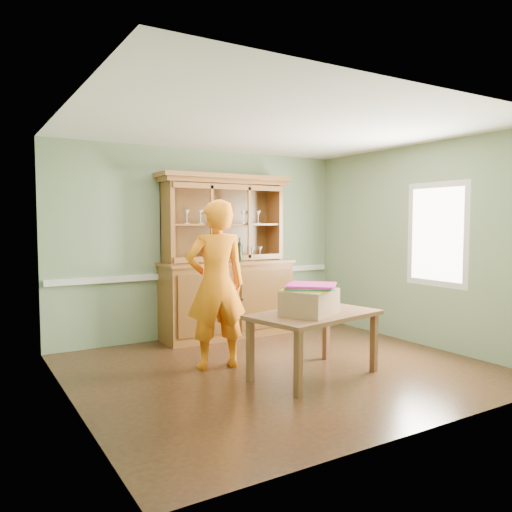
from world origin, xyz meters
TOP-DOWN VIEW (x-y plane):
  - floor at (0.00, 0.00)m, footprint 4.50×4.50m
  - ceiling at (0.00, 0.00)m, footprint 4.50×4.50m
  - wall_back at (0.00, 2.00)m, footprint 4.50×0.00m
  - wall_left at (-2.25, 0.00)m, footprint 0.00×4.00m
  - wall_right at (2.25, 0.00)m, footprint 0.00×4.00m
  - wall_front at (0.00, -2.00)m, footprint 4.50×0.00m
  - chair_rail at (0.00, 1.98)m, footprint 4.41×0.05m
  - framed_map at (-2.23, 0.30)m, footprint 0.03×0.60m
  - window_panel at (2.23, -0.30)m, footprint 0.03×0.96m
  - china_hutch at (0.22, 1.74)m, footprint 1.98×0.65m
  - dining_table at (0.15, -0.42)m, footprint 1.52×1.08m
  - cardboard_box at (0.04, -0.48)m, footprint 0.71×0.67m
  - kite_stack at (0.07, -0.46)m, footprint 0.68×0.68m
  - person at (-0.61, 0.41)m, footprint 0.77×0.58m

SIDE VIEW (x-z plane):
  - floor at x=0.00m, z-range 0.00..0.00m
  - dining_table at x=0.15m, z-range 0.26..0.95m
  - china_hutch at x=0.22m, z-range -0.35..1.98m
  - cardboard_box at x=0.04m, z-range 0.69..0.96m
  - chair_rail at x=0.00m, z-range 0.86..0.94m
  - person at x=-0.61m, z-range 0.00..1.91m
  - kite_stack at x=0.07m, z-range 0.96..1.01m
  - wall_back at x=0.00m, z-range -0.90..3.60m
  - wall_left at x=-2.25m, z-range -0.65..3.35m
  - wall_right at x=2.25m, z-range -0.65..3.35m
  - wall_front at x=0.00m, z-range -0.90..3.60m
  - window_panel at x=2.23m, z-range 0.82..2.18m
  - framed_map at x=-2.23m, z-range 1.32..1.78m
  - ceiling at x=0.00m, z-range 2.70..2.70m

